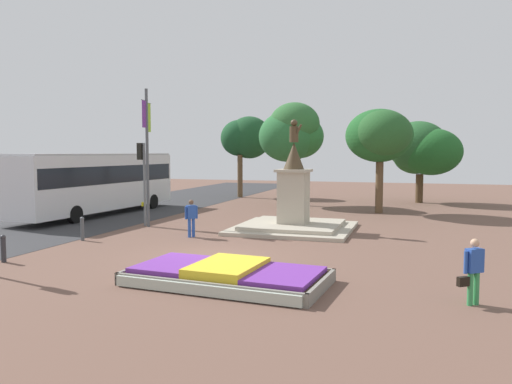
# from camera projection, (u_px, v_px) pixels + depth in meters

# --- Properties ---
(ground_plane) EXTENTS (89.77, 89.77, 0.00)m
(ground_plane) POSITION_uv_depth(u_px,v_px,m) (213.00, 258.00, 16.85)
(ground_plane) COLOR brown
(flower_planter) EXTENTS (5.57, 3.21, 0.56)m
(flower_planter) POSITION_uv_depth(u_px,v_px,m) (226.00, 275.00, 13.51)
(flower_planter) COLOR #38281C
(flower_planter) RESTS_ON ground_plane
(statue_monument) EXTENTS (5.29, 5.29, 5.03)m
(statue_monument) POSITION_uv_depth(u_px,v_px,m) (294.00, 210.00, 22.79)
(statue_monument) COLOR #B0A691
(statue_monument) RESTS_ON ground_plane
(traffic_light_mid_block) EXTENTS (0.41, 0.29, 4.00)m
(traffic_light_mid_block) POSITION_uv_depth(u_px,v_px,m) (143.00, 169.00, 23.97)
(traffic_light_mid_block) COLOR slate
(traffic_light_mid_block) RESTS_ON ground_plane
(banner_pole) EXTENTS (0.14, 1.02, 6.53)m
(banner_pole) POSITION_uv_depth(u_px,v_px,m) (147.00, 153.00, 23.55)
(banner_pole) COLOR #4C5156
(banner_pole) RESTS_ON ground_plane
(city_bus) EXTENTS (3.06, 11.92, 3.48)m
(city_bus) POSITION_uv_depth(u_px,v_px,m) (98.00, 180.00, 28.25)
(city_bus) COLOR silver
(city_bus) RESTS_ON ground_plane
(pedestrian_with_handbag) EXTENTS (0.63, 0.51, 1.56)m
(pedestrian_with_handbag) POSITION_uv_depth(u_px,v_px,m) (473.00, 268.00, 11.54)
(pedestrian_with_handbag) COLOR #338C4C
(pedestrian_with_handbag) RESTS_ON ground_plane
(pedestrian_near_planter) EXTENTS (0.42, 0.44, 1.58)m
(pedestrian_near_planter) POSITION_uv_depth(u_px,v_px,m) (191.00, 216.00, 20.84)
(pedestrian_near_planter) COLOR #264CA5
(pedestrian_near_planter) RESTS_ON ground_plane
(kerb_bollard_mid_a) EXTENTS (0.17, 0.17, 0.90)m
(kerb_bollard_mid_a) POSITION_uv_depth(u_px,v_px,m) (3.00, 248.00, 16.11)
(kerb_bollard_mid_a) COLOR #2D2D33
(kerb_bollard_mid_a) RESTS_ON ground_plane
(kerb_bollard_mid_b) EXTENTS (0.16, 0.16, 0.96)m
(kerb_bollard_mid_b) POSITION_uv_depth(u_px,v_px,m) (82.00, 228.00, 20.09)
(kerb_bollard_mid_b) COLOR #4C5156
(kerb_bollard_mid_b) RESTS_ON ground_plane
(park_tree_far_left) EXTENTS (4.22, 4.31, 6.84)m
(park_tree_far_left) POSITION_uv_depth(u_px,v_px,m) (293.00, 133.00, 33.19)
(park_tree_far_left) COLOR #4C3823
(park_tree_far_left) RESTS_ON ground_plane
(park_tree_far_right) EXTENTS (4.05, 3.28, 6.41)m
(park_tree_far_right) POSITION_uv_depth(u_px,v_px,m) (245.00, 138.00, 39.70)
(park_tree_far_right) COLOR brown
(park_tree_far_right) RESTS_ON ground_plane
(park_tree_mid_canopy) EXTENTS (3.87, 4.55, 6.06)m
(park_tree_mid_canopy) POSITION_uv_depth(u_px,v_px,m) (381.00, 135.00, 28.60)
(park_tree_mid_canopy) COLOR brown
(park_tree_mid_canopy) RESTS_ON ground_plane
(park_tree_distant) EXTENTS (4.99, 4.59, 5.73)m
(park_tree_distant) POSITION_uv_depth(u_px,v_px,m) (422.00, 150.00, 34.70)
(park_tree_distant) COLOR #4C3823
(park_tree_distant) RESTS_ON ground_plane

